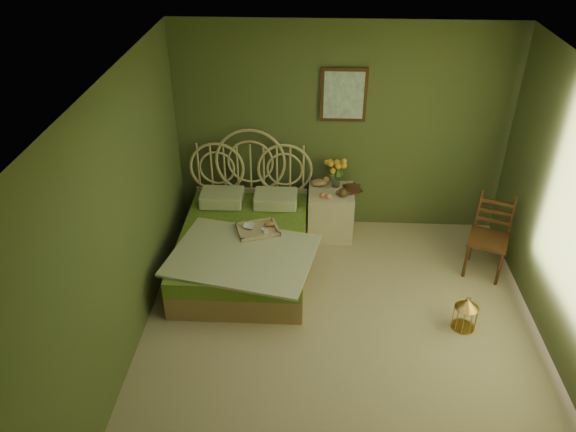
# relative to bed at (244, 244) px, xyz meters

# --- Properties ---
(floor) EXTENTS (4.50, 4.50, 0.00)m
(floor) POSITION_rel_bed_xyz_m (1.10, -1.25, -0.29)
(floor) COLOR tan
(floor) RESTS_ON ground
(ceiling) EXTENTS (4.50, 4.50, 0.00)m
(ceiling) POSITION_rel_bed_xyz_m (1.10, -1.25, 2.31)
(ceiling) COLOR silver
(ceiling) RESTS_ON wall_back
(wall_back) EXTENTS (4.00, 0.00, 4.00)m
(wall_back) POSITION_rel_bed_xyz_m (1.10, 1.00, 1.01)
(wall_back) COLOR #4C562D
(wall_back) RESTS_ON floor
(wall_left) EXTENTS (0.00, 4.50, 4.50)m
(wall_left) POSITION_rel_bed_xyz_m (-0.90, -1.25, 1.01)
(wall_left) COLOR #4C562D
(wall_left) RESTS_ON floor
(wall_art) EXTENTS (0.54, 0.04, 0.64)m
(wall_art) POSITION_rel_bed_xyz_m (1.10, 0.97, 1.46)
(wall_art) COLOR #381B0F
(wall_art) RESTS_ON wall_back
(bed) EXTENTS (1.68, 2.13, 1.32)m
(bed) POSITION_rel_bed_xyz_m (0.00, 0.00, 0.00)
(bed) COLOR #9D734E
(bed) RESTS_ON floor
(nightstand) EXTENTS (0.55, 0.55, 1.04)m
(nightstand) POSITION_rel_bed_xyz_m (1.01, 0.74, 0.08)
(nightstand) COLOR beige
(nightstand) RESTS_ON floor
(chair) EXTENTS (0.54, 0.54, 0.94)m
(chair) POSITION_rel_bed_xyz_m (2.76, 0.08, 0.23)
(chair) COLOR #381B0F
(chair) RESTS_ON floor
(birdcage) EXTENTS (0.23, 0.23, 0.36)m
(birdcage) POSITION_rel_bed_xyz_m (2.34, -0.95, -0.12)
(birdcage) COLOR #B9853B
(birdcage) RESTS_ON floor
(book_lower) EXTENTS (0.25, 0.28, 0.02)m
(book_lower) POSITION_rel_bed_xyz_m (1.18, 0.75, 0.33)
(book_lower) COLOR #381E0F
(book_lower) RESTS_ON nightstand
(book_upper) EXTENTS (0.19, 0.25, 0.02)m
(book_upper) POSITION_rel_bed_xyz_m (1.18, 0.75, 0.35)
(book_upper) COLOR #472819
(book_upper) RESTS_ON nightstand
(cereal_bowl) EXTENTS (0.17, 0.17, 0.03)m
(cereal_bowl) POSITION_rel_bed_xyz_m (0.07, 0.01, 0.24)
(cereal_bowl) COLOR white
(cereal_bowl) RESTS_ON bed
(coffee_cup) EXTENTS (0.07, 0.07, 0.07)m
(coffee_cup) POSITION_rel_bed_xyz_m (0.25, -0.10, 0.25)
(coffee_cup) COLOR white
(coffee_cup) RESTS_ON bed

